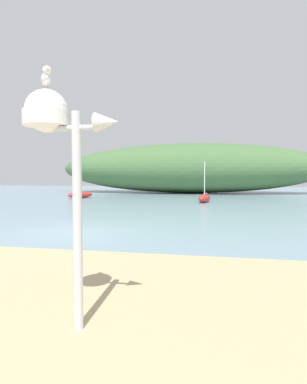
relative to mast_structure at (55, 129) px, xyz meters
The scene contains 6 objects.
ground_plane 8.69m from the mast_structure, 114.69° to the left, with size 120.00×120.00×0.00m, color #7A99A8.
distant_hill 38.35m from the mast_structure, 91.67° to the left, with size 36.00×10.29×6.71m, color #476B3D.
mast_structure is the anchor object (origin of this frame).
seagull_on_radar 0.65m from the mast_structure, behind, with size 0.28×0.34×0.26m.
sailboat_east_reach 28.51m from the mast_structure, 113.63° to the left, with size 2.39×3.18×4.01m.
sailboat_far_left 23.10m from the mast_structure, 86.61° to the left, with size 1.37×2.70×3.48m.
Camera 1 is at (5.41, -11.10, 2.16)m, focal length 28.67 mm.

